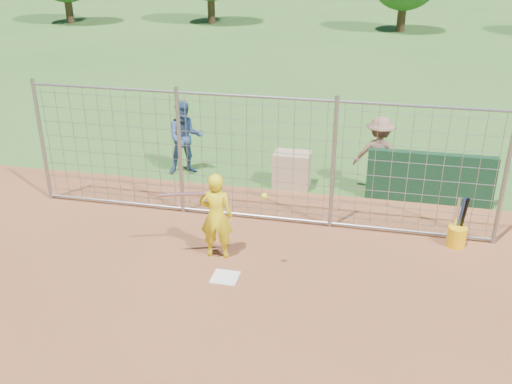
% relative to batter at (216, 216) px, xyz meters
% --- Properties ---
extents(ground, '(100.00, 100.00, 0.00)m').
position_rel_batter_xyz_m(ground, '(0.32, -0.46, -0.79)').
color(ground, '#2D591E').
rests_on(ground, ground).
extents(home_plate, '(0.43, 0.43, 0.02)m').
position_rel_batter_xyz_m(home_plate, '(0.32, -0.66, -0.78)').
color(home_plate, silver).
rests_on(home_plate, ground).
extents(dugout_wall, '(2.60, 0.20, 1.10)m').
position_rel_batter_xyz_m(dugout_wall, '(3.72, 3.14, -0.24)').
color(dugout_wall, '#11381E').
rests_on(dugout_wall, ground).
extents(batter, '(0.60, 0.43, 1.57)m').
position_rel_batter_xyz_m(batter, '(0.00, 0.00, 0.00)').
color(batter, yellow).
rests_on(batter, ground).
extents(bystander_a, '(1.04, 0.96, 1.74)m').
position_rel_batter_xyz_m(bystander_a, '(-1.81, 3.62, 0.08)').
color(bystander_a, navy).
rests_on(bystander_a, ground).
extents(bystander_c, '(1.11, 0.67, 1.69)m').
position_rel_batter_xyz_m(bystander_c, '(2.64, 3.56, 0.06)').
color(bystander_c, brown).
rests_on(bystander_c, ground).
extents(equipment_bin, '(0.80, 0.56, 0.80)m').
position_rel_batter_xyz_m(equipment_bin, '(0.77, 3.34, -0.39)').
color(equipment_bin, tan).
rests_on(equipment_bin, ground).
extents(equipment_in_play, '(1.87, 0.43, 0.28)m').
position_rel_batter_xyz_m(equipment_in_play, '(-0.15, -0.21, 0.48)').
color(equipment_in_play, silver).
rests_on(equipment_in_play, ground).
extents(bucket_with_bats, '(0.34, 0.34, 0.97)m').
position_rel_batter_xyz_m(bucket_with_bats, '(4.14, 1.30, -0.54)').
color(bucket_with_bats, '#F7B10D').
rests_on(bucket_with_bats, ground).
extents(backstop_fence, '(9.08, 0.08, 2.60)m').
position_rel_batter_xyz_m(backstop_fence, '(0.32, 1.54, 0.47)').
color(backstop_fence, gray).
rests_on(backstop_fence, ground).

